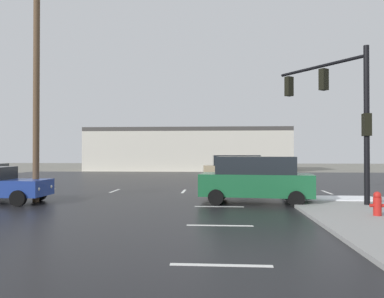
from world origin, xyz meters
name	(u,v)px	position (x,y,z in m)	size (l,w,h in m)	color
ground_plane	(219,192)	(0.00, 0.00, 0.00)	(120.00, 120.00, 0.00)	slate
road_asphalt	(219,192)	(0.00, 0.00, 0.01)	(44.00, 44.00, 0.02)	black
snow_strip_curbside	(330,198)	(5.00, -4.00, 0.17)	(4.00, 1.60, 0.06)	white
lane_markings	(242,194)	(1.20, -1.38, 0.02)	(36.15, 36.15, 0.01)	silver
traffic_signal_mast	(340,103)	(5.18, -4.88, 4.35)	(2.90, 3.94, 6.39)	black
fire_hydrant	(377,204)	(5.19, -8.55, 0.54)	(0.48, 0.26, 0.79)	red
strip_building_background	(188,149)	(-3.85, 27.11, 2.68)	(25.33, 8.00, 5.37)	beige
suv_tan	(236,168)	(1.29, 6.47, 1.09)	(4.93, 2.40, 2.03)	tan
suv_green	(256,179)	(1.60, -4.78, 1.09)	(5.00, 2.62, 2.03)	#195933
utility_pole_mid	(36,79)	(-8.16, -5.10, 5.54)	(2.20, 0.28, 10.64)	brown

